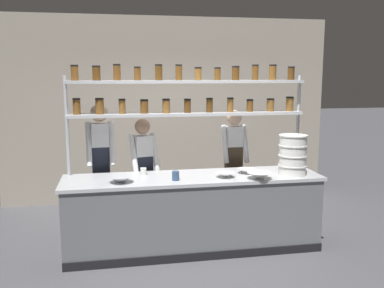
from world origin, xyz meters
TOP-DOWN VIEW (x-y plane):
  - ground_plane at (0.00, 0.00)m, footprint 40.00×40.00m
  - back_wall at (0.00, 2.24)m, footprint 5.51×0.12m
  - prep_counter at (0.00, -0.00)m, footprint 3.11×0.76m
  - spice_shelf_unit at (-0.01, 0.33)m, footprint 2.99×0.28m
  - chef_left at (-1.10, 0.61)m, footprint 0.37×0.31m
  - chef_center at (-0.56, 0.58)m, footprint 0.41×0.34m
  - chef_right at (0.72, 0.75)m, footprint 0.36×0.29m
  - container_stack at (1.20, -0.15)m, footprint 0.35×0.35m
  - prep_bowl_near_left at (0.68, 0.02)m, footprint 0.22×0.22m
  - prep_bowl_center_front at (-0.87, -0.16)m, footprint 0.27×0.27m
  - prep_bowl_center_back at (0.74, -0.29)m, footprint 0.29×0.29m
  - prep_bowl_near_right at (0.36, -0.13)m, footprint 0.22×0.22m
  - serving_cup_front at (-0.58, 0.19)m, footprint 0.07×0.07m
  - serving_cup_by_board at (-0.24, -0.16)m, footprint 0.08×0.08m

SIDE VIEW (x-z plane):
  - ground_plane at x=0.00m, z-range 0.00..0.00m
  - prep_counter at x=0.00m, z-range 0.00..0.92m
  - chef_center at x=-0.56m, z-range 0.11..1.67m
  - chef_right at x=0.72m, z-range 0.12..1.77m
  - prep_bowl_near_left at x=0.68m, z-range 0.92..0.98m
  - prep_bowl_near_right at x=0.36m, z-range 0.92..0.98m
  - prep_bowl_center_front at x=-0.87m, z-range 0.92..0.99m
  - prep_bowl_center_back at x=0.74m, z-range 0.92..1.00m
  - serving_cup_front at x=-0.58m, z-range 0.92..1.00m
  - serving_cup_by_board at x=-0.24m, z-range 0.92..1.03m
  - chef_left at x=-1.10m, z-range 0.15..1.91m
  - container_stack at x=1.20m, z-range 0.92..1.41m
  - back_wall at x=0.00m, z-range 0.00..3.07m
  - spice_shelf_unit at x=-0.01m, z-range 0.69..2.94m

